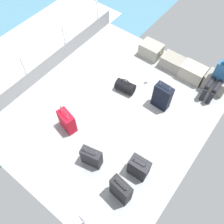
# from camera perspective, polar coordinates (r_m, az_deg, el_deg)

# --- Properties ---
(ground_plane) EXTENTS (4.40, 5.20, 0.06)m
(ground_plane) POSITION_cam_1_polar(r_m,az_deg,el_deg) (5.88, 0.16, 0.40)
(ground_plane) COLOR #939699
(gunwale_port) EXTENTS (0.06, 5.20, 0.45)m
(gunwale_port) POSITION_cam_1_polar(r_m,az_deg,el_deg) (6.73, -14.91, 11.08)
(gunwale_port) COLOR #939699
(gunwale_port) RESTS_ON ground_plane
(railing_port) EXTENTS (0.04, 4.20, 1.02)m
(railing_port) POSITION_cam_1_polar(r_m,az_deg,el_deg) (6.36, -16.03, 14.54)
(railing_port) COLOR silver
(railing_port) RESTS_ON ground_plane
(sea_wake) EXTENTS (12.00, 12.00, 0.01)m
(sea_wake) POSITION_cam_1_polar(r_m,az_deg,el_deg) (8.05, -21.10, 12.35)
(sea_wake) COLOR teal
(sea_wake) RESTS_ON ground_plane
(cargo_crate_0) EXTENTS (0.63, 0.44, 0.39)m
(cargo_crate_0) POSITION_cam_1_polar(r_m,az_deg,el_deg) (7.03, 9.34, 14.46)
(cargo_crate_0) COLOR gray
(cargo_crate_0) RESTS_ON ground_plane
(cargo_crate_1) EXTENTS (0.64, 0.42, 0.36)m
(cargo_crate_1) POSITION_cam_1_polar(r_m,az_deg,el_deg) (6.82, 14.25, 11.44)
(cargo_crate_1) COLOR gray
(cargo_crate_1) RESTS_ON ground_plane
(cargo_crate_2) EXTENTS (0.65, 0.43, 0.40)m
(cargo_crate_2) POSITION_cam_1_polar(r_m,az_deg,el_deg) (6.68, 18.73, 8.95)
(cargo_crate_2) COLOR #9E9989
(cargo_crate_2) RESTS_ON ground_plane
(cargo_crate_3) EXTENTS (0.62, 0.46, 0.41)m
(cargo_crate_3) POSITION_cam_1_polar(r_m,az_deg,el_deg) (6.66, 23.70, 6.50)
(cargo_crate_3) COLOR gray
(cargo_crate_3) RESTS_ON ground_plane
(passenger_seated) EXTENTS (0.34, 0.66, 1.11)m
(passenger_seated) POSITION_cam_1_polar(r_m,az_deg,el_deg) (6.26, 24.23, 7.70)
(passenger_seated) COLOR #26598C
(passenger_seated) RESTS_ON ground_plane
(suitcase_0) EXTENTS (0.43, 0.23, 0.84)m
(suitcase_0) POSITION_cam_1_polar(r_m,az_deg,el_deg) (5.76, 11.89, 3.60)
(suitcase_0) COLOR black
(suitcase_0) RESTS_ON ground_plane
(suitcase_1) EXTENTS (0.46, 0.28, 0.72)m
(suitcase_1) POSITION_cam_1_polar(r_m,az_deg,el_deg) (5.00, -4.91, -10.73)
(suitcase_1) COLOR black
(suitcase_1) RESTS_ON ground_plane
(suitcase_2) EXTENTS (0.42, 0.28, 0.71)m
(suitcase_2) POSITION_cam_1_polar(r_m,az_deg,el_deg) (4.93, 6.45, -13.07)
(suitcase_2) COLOR black
(suitcase_2) RESTS_ON ground_plane
(suitcase_3) EXTENTS (0.44, 0.24, 0.85)m
(suitcase_3) POSITION_cam_1_polar(r_m,az_deg,el_deg) (4.67, 2.12, -18.24)
(suitcase_3) COLOR black
(suitcase_3) RESTS_ON ground_plane
(suitcase_4) EXTENTS (0.46, 0.30, 0.73)m
(suitcase_4) POSITION_cam_1_polar(r_m,az_deg,el_deg) (5.45, -10.70, -2.17)
(suitcase_4) COLOR #B70C1E
(suitcase_4) RESTS_ON ground_plane
(duffel_bag) EXTENTS (0.52, 0.35, 0.43)m
(duffel_bag) POSITION_cam_1_polar(r_m,az_deg,el_deg) (6.10, 3.18, 6.09)
(duffel_bag) COLOR black
(duffel_bag) RESTS_ON ground_plane
(paper_cup) EXTENTS (0.08, 0.08, 0.10)m
(paper_cup) POSITION_cam_1_polar(r_m,az_deg,el_deg) (6.39, 8.29, 7.25)
(paper_cup) COLOR white
(paper_cup) RESTS_ON ground_plane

